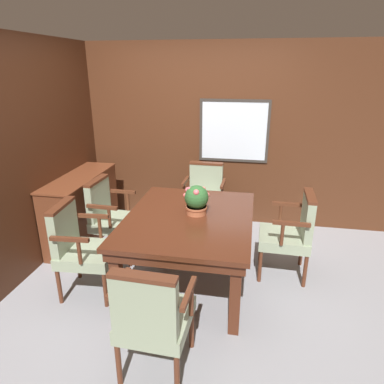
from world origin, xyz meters
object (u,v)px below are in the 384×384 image
(dining_table, at_px, (189,225))
(potted_plant, at_px, (196,199))
(chair_left_near, at_px, (80,245))
(chair_left_far, at_px, (111,214))
(sideboard_cabinet, at_px, (83,209))
(chair_right_far, at_px, (292,231))
(chair_head_near, at_px, (152,315))
(chair_head_far, at_px, (204,195))

(dining_table, xyz_separation_m, potted_plant, (0.06, 0.08, 0.24))
(chair_left_near, bearing_deg, chair_left_far, -4.13)
(dining_table, relative_size, sideboard_cabinet, 1.19)
(chair_right_far, height_order, chair_left_far, same)
(chair_right_far, distance_m, potted_plant, 1.07)
(chair_left_far, bearing_deg, chair_head_near, -145.48)
(dining_table, distance_m, chair_head_near, 1.20)
(chair_left_near, xyz_separation_m, potted_plant, (1.06, 0.44, 0.38))
(dining_table, distance_m, sideboard_cabinet, 1.66)
(chair_right_far, bearing_deg, sideboard_cabinet, -96.14)
(chair_head_near, relative_size, sideboard_cabinet, 0.72)
(dining_table, relative_size, chair_right_far, 1.66)
(potted_plant, relative_size, sideboard_cabinet, 0.23)
(potted_plant, bearing_deg, chair_left_near, -157.31)
(chair_head_far, distance_m, chair_left_far, 1.27)
(dining_table, height_order, potted_plant, potted_plant)
(dining_table, bearing_deg, chair_head_near, -91.46)
(chair_head_far, bearing_deg, chair_left_near, -120.97)
(sideboard_cabinet, bearing_deg, potted_plant, -20.13)
(potted_plant, bearing_deg, dining_table, -125.95)
(chair_right_far, distance_m, chair_head_near, 1.84)
(chair_head_near, bearing_deg, chair_right_far, -123.02)
(chair_left_far, bearing_deg, chair_right_far, -88.96)
(chair_left_near, height_order, sideboard_cabinet, chair_left_near)
(potted_plant, bearing_deg, sideboard_cabinet, 159.87)
(dining_table, distance_m, chair_head_far, 1.19)
(dining_table, bearing_deg, chair_left_far, 159.59)
(potted_plant, height_order, sideboard_cabinet, potted_plant)
(dining_table, relative_size, chair_left_far, 1.66)
(sideboard_cabinet, bearing_deg, chair_left_near, -63.54)
(chair_head_near, bearing_deg, chair_head_far, -87.98)
(chair_left_near, relative_size, potted_plant, 3.17)
(chair_head_far, distance_m, sideboard_cabinet, 1.58)
(chair_right_far, height_order, chair_left_near, same)
(chair_left_far, bearing_deg, potted_plant, -102.96)
(chair_head_far, relative_size, chair_head_near, 1.00)
(chair_head_near, distance_m, sideboard_cabinet, 2.36)
(chair_left_near, relative_size, chair_head_near, 1.00)
(chair_head_far, bearing_deg, potted_plant, -84.49)
(dining_table, height_order, sideboard_cabinet, sideboard_cabinet)
(chair_left_near, bearing_deg, chair_head_far, -36.34)
(dining_table, xyz_separation_m, chair_head_far, (-0.03, 1.19, -0.13))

